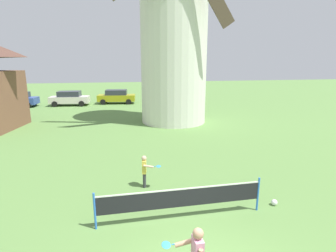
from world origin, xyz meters
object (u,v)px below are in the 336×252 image
Objects in this scene: parked_car_blue at (18,99)px; tennis_net at (181,198)px; parked_car_mustard at (117,96)px; player_far at (145,169)px; parked_car_cream at (70,98)px; stray_ball at (274,202)px; windmill at (174,17)px.

tennis_net is at bearing -62.92° from parked_car_blue.
player_far is at bearing -87.74° from parked_car_mustard.
stray_ball is at bearing -66.85° from parked_car_cream.
windmill is 13.42m from player_far.
player_far is 4.57m from stray_ball.
tennis_net is (-2.67, -13.13, -7.13)m from windmill.
player_far is at bearing -74.34° from parked_car_cream.
parked_car_cream is (-6.66, 23.17, 0.12)m from tennis_net.
parked_car_mustard is at bearing 92.26° from player_far.
parked_car_blue is at bearing 117.08° from tennis_net.
stray_ball is (3.18, 0.15, -0.59)m from tennis_net.
tennis_net is 25.32× the size of stray_ball.
windmill is at bearing -47.07° from parked_car_cream.
windmill is 3.75× the size of parked_car_mustard.
player_far is 21.39m from parked_car_mustard.
stray_ball is 0.05× the size of parked_car_cream.
parked_car_mustard is (-4.83, 23.52, 0.71)m from stray_ball.
tennis_net is at bearing -101.49° from windmill.
parked_car_blue is 0.95× the size of parked_car_cream.
player_far is 6.23× the size of stray_ball.
player_far is at bearing 151.71° from stray_ball.
stray_ball is 0.05× the size of parked_car_blue.
windmill reaches higher than player_far.
player_far reaches higher than tennis_net.
windmill reaches higher than tennis_net.
parked_car_mustard is at bearing 2.48° from parked_car_blue.
parked_car_blue is 10.23m from parked_car_mustard.
player_far is 0.29× the size of parked_car_cream.
stray_ball is (0.51, -12.98, -7.71)m from windmill.
windmill is 3.90× the size of parked_car_cream.
parked_car_blue is 0.92× the size of parked_car_mustard.
tennis_net is 1.15× the size of parked_car_mustard.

